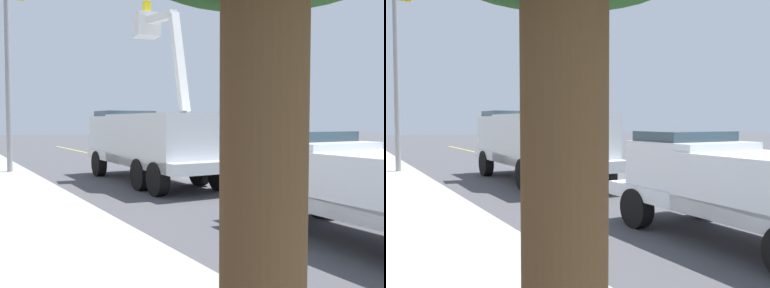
% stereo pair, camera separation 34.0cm
% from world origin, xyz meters
% --- Properties ---
extents(ground, '(120.00, 120.00, 0.00)m').
position_xyz_m(ground, '(0.00, 0.00, 0.00)').
color(ground, '#47474C').
extents(lane_centre_stripe, '(49.67, 6.04, 0.01)m').
position_xyz_m(lane_centre_stripe, '(0.00, 0.00, 0.00)').
color(lane_centre_stripe, yellow).
rests_on(lane_centre_stripe, ground).
extents(utility_bucket_truck, '(8.44, 3.45, 6.88)m').
position_xyz_m(utility_bucket_truck, '(-0.65, 2.24, 1.61)').
color(utility_bucket_truck, silver).
rests_on(utility_bucket_truck, ground).
extents(service_pickup_truck, '(5.81, 2.74, 2.06)m').
position_xyz_m(service_pickup_truck, '(-10.05, 1.13, 1.12)').
color(service_pickup_truck, white).
rests_on(service_pickup_truck, ground).
extents(passing_minivan, '(4.99, 2.45, 1.69)m').
position_xyz_m(passing_minivan, '(8.11, -1.26, 0.97)').
color(passing_minivan, silver).
rests_on(passing_minivan, ground).
extents(traffic_cone_mid_front, '(0.40, 0.40, 0.71)m').
position_xyz_m(traffic_cone_mid_front, '(3.93, 0.99, 0.35)').
color(traffic_cone_mid_front, black).
rests_on(traffic_cone_mid_front, ground).
extents(traffic_signal_mast, '(6.52, 1.00, 8.51)m').
position_xyz_m(traffic_signal_mast, '(2.18, 6.84, 5.85)').
color(traffic_signal_mast, gray).
rests_on(traffic_signal_mast, ground).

